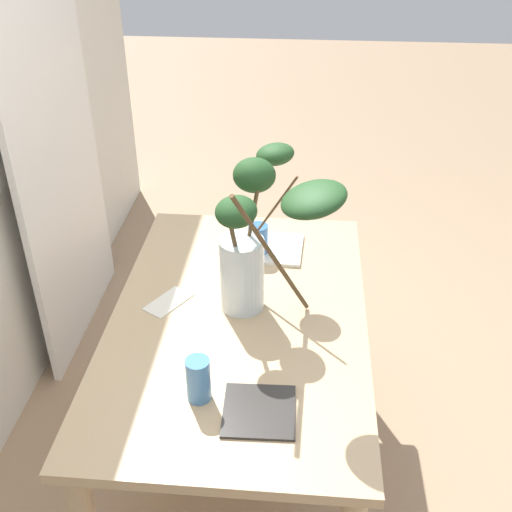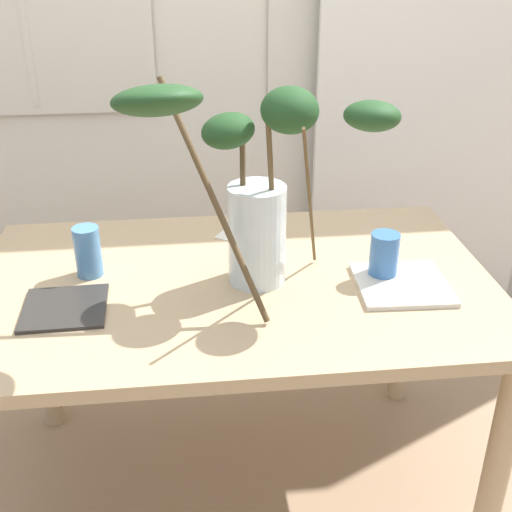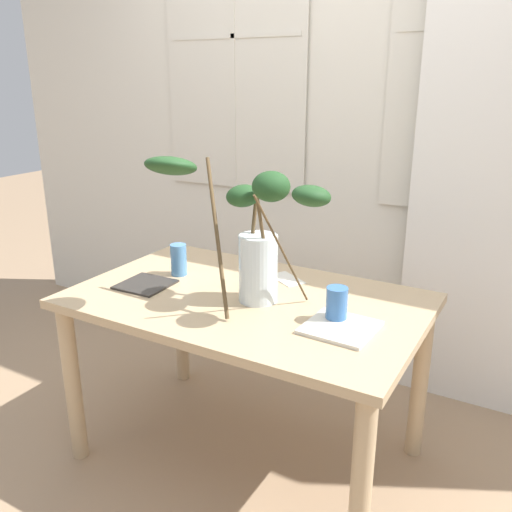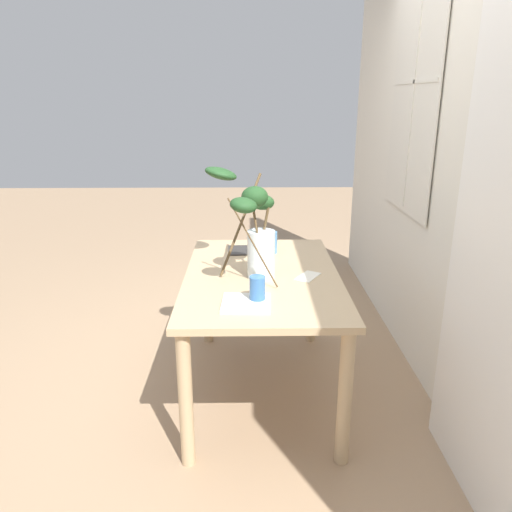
{
  "view_description": "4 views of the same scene",
  "coord_description": "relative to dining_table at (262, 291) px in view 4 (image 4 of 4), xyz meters",
  "views": [
    {
      "loc": [
        -1.67,
        -0.2,
        2.07
      ],
      "look_at": [
        0.11,
        -0.05,
        0.92
      ],
      "focal_mm": 43.87,
      "sensor_mm": 36.0,
      "label": 1
    },
    {
      "loc": [
        -0.11,
        -1.52,
        1.6
      ],
      "look_at": [
        0.06,
        -0.01,
        0.82
      ],
      "focal_mm": 45.65,
      "sensor_mm": 36.0,
      "label": 2
    },
    {
      "loc": [
        1.03,
        -1.72,
        1.59
      ],
      "look_at": [
        0.04,
        0.02,
        0.92
      ],
      "focal_mm": 38.05,
      "sensor_mm": 36.0,
      "label": 3
    },
    {
      "loc": [
        2.62,
        -0.08,
        1.7
      ],
      "look_at": [
        0.1,
        -0.04,
        0.89
      ],
      "focal_mm": 34.57,
      "sensor_mm": 36.0,
      "label": 4
    }
  ],
  "objects": [
    {
      "name": "dining_table",
      "position": [
        0.0,
        0.0,
        0.0
      ],
      "size": [
        1.38,
        0.87,
        0.75
      ],
      "color": "tan",
      "rests_on": "ground"
    },
    {
      "name": "vase_with_branches",
      "position": [
        0.05,
        -0.05,
        0.39
      ],
      "size": [
        0.69,
        0.44,
        0.6
      ],
      "color": "silver",
      "rests_on": "dining_table"
    },
    {
      "name": "napkin_folded",
      "position": [
        0.05,
        0.25,
        0.11
      ],
      "size": [
        0.19,
        0.17,
        0.0
      ],
      "primitive_type": "cube",
      "rotation": [
        0.0,
        0.0,
        -0.55
      ],
      "color": "silver",
      "rests_on": "dining_table"
    },
    {
      "name": "drinking_glass_blue_right",
      "position": [
        0.39,
        -0.03,
        0.17
      ],
      "size": [
        0.08,
        0.08,
        0.13
      ],
      "primitive_type": "cylinder",
      "color": "#386BAD",
      "rests_on": "dining_table"
    },
    {
      "name": "back_wall_with_windows",
      "position": [
        0.0,
        1.05,
        0.73
      ],
      "size": [
        4.75,
        0.14,
        2.72
      ],
      "color": "silver",
      "rests_on": "ground"
    },
    {
      "name": "curtain_sheer_side",
      "position": [
        0.85,
        0.91,
        0.55
      ],
      "size": [
        0.92,
        0.03,
        2.39
      ],
      "primitive_type": "cube",
      "color": "white",
      "rests_on": "ground"
    },
    {
      "name": "plate_square_left",
      "position": [
        -0.43,
        -0.11,
        0.11
      ],
      "size": [
        0.21,
        0.21,
        0.01
      ],
      "primitive_type": "cube",
      "rotation": [
        0.0,
        0.0,
        0.03
      ],
      "color": "#2D2B28",
      "rests_on": "dining_table"
    },
    {
      "name": "plate_square_right",
      "position": [
        0.43,
        -0.09,
        0.11
      ],
      "size": [
        0.25,
        0.25,
        0.01
      ],
      "primitive_type": "cube",
      "rotation": [
        0.0,
        0.0,
        -0.04
      ],
      "color": "silver",
      "rests_on": "dining_table"
    },
    {
      "name": "drinking_glass_blue_left",
      "position": [
        -0.39,
        0.07,
        0.18
      ],
      "size": [
        0.07,
        0.07,
        0.14
      ],
      "primitive_type": "cylinder",
      "color": "#4C84BC",
      "rests_on": "dining_table"
    },
    {
      "name": "ground",
      "position": [
        0.0,
        0.0,
        -0.64
      ],
      "size": [
        14.0,
        14.0,
        0.0
      ],
      "primitive_type": "plane",
      "color": "#9E7F60"
    }
  ]
}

